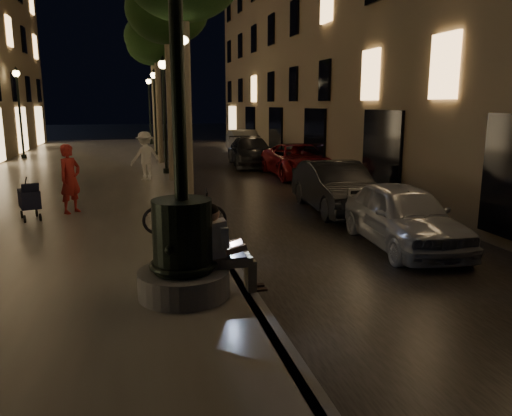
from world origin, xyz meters
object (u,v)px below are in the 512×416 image
object	(u,v)px
lamp_curb_b	(164,100)
lamp_left_c	(19,101)
car_front	(403,216)
fountain_lamppost	(182,231)
lamp_curb_d	(150,102)
pedestrian_white	(145,156)
tree_third	(156,38)
pedestrian_red	(70,179)
tree_second	(167,12)
lamp_curb_c	(155,101)
stroller	(29,199)
car_rear	(251,152)
car_third	(299,161)
car_fifth	(244,142)
seated_man_laptop	(223,246)
bicycle	(185,212)
tree_far	(152,46)
lamp_curb_a	(184,98)
car_second	(336,187)

from	to	relation	value
lamp_curb_b	lamp_left_c	bearing A→B (deg)	131.59
car_front	lamp_curb_b	bearing A→B (deg)	114.72
fountain_lamppost	lamp_curb_d	world-z (taller)	fountain_lamppost
pedestrian_white	tree_third	bearing A→B (deg)	-125.42
fountain_lamppost	pedestrian_red	distance (m)	7.09
tree_second	lamp_curb_c	world-z (taller)	tree_second
stroller	lamp_left_c	bearing A→B (deg)	83.68
car_rear	stroller	bearing A→B (deg)	-122.21
car_third	car_fifth	distance (m)	10.84
tree_third	pedestrian_red	distance (m)	12.73
pedestrian_red	pedestrian_white	world-z (taller)	pedestrian_white
pedestrian_red	car_front	bearing A→B (deg)	-80.95
fountain_lamppost	car_third	bearing A→B (deg)	64.25
stroller	car_fifth	world-z (taller)	car_fifth
stroller	seated_man_laptop	bearing A→B (deg)	-74.88
car_third	bicycle	xyz separation A→B (m)	(-5.79, -9.11, -0.01)
car_third	tree_far	bearing A→B (deg)	117.30
seated_man_laptop	lamp_curb_a	world-z (taller)	lamp_curb_a
lamp_curb_a	pedestrian_white	size ratio (longest dim) A/B	2.59
lamp_left_c	car_second	xyz separation A→B (m)	(11.40, -16.04, -2.51)
fountain_lamppost	lamp_curb_a	bearing A→B (deg)	83.35
seated_man_laptop	lamp_curb_b	size ratio (longest dim) A/B	0.29
lamp_curb_d	lamp_left_c	size ratio (longest dim) A/B	1.00
bicycle	seated_man_laptop	bearing A→B (deg)	-171.32
tree_far	car_third	bearing A→B (deg)	-64.07
lamp_curb_b	tree_second	bearing A→B (deg)	-87.14
car_fifth	pedestrian_red	xyz separation A→B (m)	(-8.52, -17.00, 0.39)
fountain_lamppost	lamp_curb_c	distance (m)	22.10
lamp_left_c	car_rear	world-z (taller)	lamp_left_c
pedestrian_red	tree_far	bearing A→B (deg)	30.20
car_second	lamp_curb_d	bearing A→B (deg)	103.34
car_third	tree_third	bearing A→B (deg)	138.27
car_front	car_rear	bearing A→B (deg)	94.10
stroller	car_rear	xyz separation A→B (m)	(8.39, 11.14, -0.03)
tree_far	car_front	world-z (taller)	tree_far
tree_third	lamp_curb_c	bearing A→B (deg)	90.00
lamp_curb_b	tree_third	bearing A→B (deg)	90.00
seated_man_laptop	car_fifth	distance (m)	24.34
lamp_curb_d	tree_far	bearing A→B (deg)	-89.24
tree_second	lamp_curb_b	distance (m)	3.69
lamp_curb_d	lamp_left_c	xyz separation A→B (m)	(-7.10, -8.00, 0.00)
fountain_lamppost	lamp_curb_d	bearing A→B (deg)	88.66
car_rear	car_fifth	size ratio (longest dim) A/B	1.10
lamp_curb_a	car_second	bearing A→B (deg)	-0.56
lamp_left_c	stroller	bearing A→B (deg)	-78.83
tree_second	lamp_curb_a	distance (m)	6.75
lamp_curb_a	pedestrian_white	bearing A→B (deg)	98.20
lamp_curb_a	lamp_curb_d	world-z (taller)	same
stroller	car_front	distance (m)	9.08
car_second	car_front	bearing A→B (deg)	-86.80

